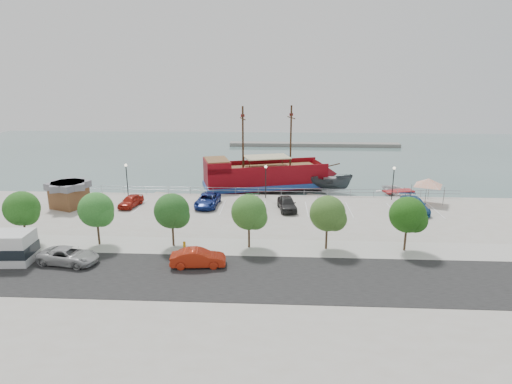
{
  "coord_description": "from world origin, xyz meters",
  "views": [
    {
      "loc": [
        1.57,
        -46.36,
        15.22
      ],
      "look_at": [
        -1.0,
        2.0,
        2.0
      ],
      "focal_mm": 30.0,
      "sensor_mm": 36.0,
      "label": 1
    }
  ],
  "objects": [
    {
      "name": "dock_east",
      "position": [
        16.28,
        9.2,
        -0.81
      ],
      "size": [
        6.86,
        3.46,
        0.38
      ],
      "primitive_type": "cube",
      "rotation": [
        0.0,
        0.0,
        0.25
      ],
      "color": "gray",
      "rests_on": "ground"
    },
    {
      "name": "tree_f",
      "position": [
        13.15,
        -10.07,
        3.3
      ],
      "size": [
        3.3,
        3.2,
        5.0
      ],
      "color": "#473321",
      "rests_on": "sidewalk"
    },
    {
      "name": "far_shore",
      "position": [
        10.0,
        55.0,
        -0.6
      ],
      "size": [
        40.0,
        3.0,
        0.8
      ],
      "primitive_type": "cube",
      "color": "gray",
      "rests_on": "ground"
    },
    {
      "name": "parked_car_a",
      "position": [
        -16.05,
        1.91,
        0.7
      ],
      "size": [
        2.39,
        4.33,
        1.39
      ],
      "primitive_type": "imported",
      "rotation": [
        0.0,
        0.0,
        -0.19
      ],
      "color": "#A31F13",
      "rests_on": "land_slab"
    },
    {
      "name": "tree_a",
      "position": [
        -21.85,
        -10.07,
        3.3
      ],
      "size": [
        3.3,
        3.2,
        5.0
      ],
      "color": "#473321",
      "rests_on": "sidewalk"
    },
    {
      "name": "tree_e",
      "position": [
        6.15,
        -10.07,
        3.3
      ],
      "size": [
        3.3,
        3.2,
        5.0
      ],
      "color": "#473321",
      "rests_on": "sidewalk"
    },
    {
      "name": "shed",
      "position": [
        -23.25,
        1.31,
        1.64
      ],
      "size": [
        4.86,
        4.86,
        3.08
      ],
      "rotation": [
        0.0,
        0.0,
        -0.38
      ],
      "color": "brown",
      "rests_on": "land_slab"
    },
    {
      "name": "canopy_tent",
      "position": [
        19.91,
        5.24,
        3.12
      ],
      "size": [
        5.58,
        5.58,
        3.59
      ],
      "rotation": [
        0.0,
        0.0,
        0.37
      ],
      "color": "slate",
      "rests_on": "land_slab"
    },
    {
      "name": "dock_mid",
      "position": [
        8.55,
        9.2,
        -0.81
      ],
      "size": [
        6.92,
        4.32,
        0.38
      ],
      "primitive_type": "cube",
      "rotation": [
        0.0,
        0.0,
        -0.39
      ],
      "color": "gray",
      "rests_on": "ground"
    },
    {
      "name": "street_van",
      "position": [
        -15.82,
        -14.26,
        0.69
      ],
      "size": [
        5.29,
        3.03,
        1.39
      ],
      "primitive_type": "imported",
      "rotation": [
        0.0,
        0.0,
        1.42
      ],
      "color": "#A4A4A4",
      "rests_on": "street"
    },
    {
      "name": "sidewalk",
      "position": [
        0.0,
        -10.0,
        0.01
      ],
      "size": [
        100.0,
        4.0,
        0.05
      ],
      "primitive_type": "cube",
      "color": "#A9A69D",
      "rests_on": "land_slab"
    },
    {
      "name": "ground",
      "position": [
        0.0,
        0.0,
        -1.0
      ],
      "size": [
        160.0,
        160.0,
        0.0
      ],
      "primitive_type": "plane",
      "color": "#4B6964"
    },
    {
      "name": "parked_car_h",
      "position": [
        17.34,
        1.72,
        0.8
      ],
      "size": [
        2.52,
        5.63,
        1.6
      ],
      "primitive_type": "imported",
      "rotation": [
        0.0,
        0.0,
        0.05
      ],
      "color": "#22568B",
      "rests_on": "land_slab"
    },
    {
      "name": "lamp_post_mid",
      "position": [
        0.0,
        6.5,
        2.94
      ],
      "size": [
        0.36,
        0.36,
        4.28
      ],
      "color": "black",
      "rests_on": "land_slab"
    },
    {
      "name": "fire_hydrant",
      "position": [
        -6.8,
        -10.8,
        0.43
      ],
      "size": [
        0.27,
        0.27,
        0.79
      ],
      "rotation": [
        0.0,
        0.0,
        -0.03
      ],
      "color": "orange",
      "rests_on": "sidewalk"
    },
    {
      "name": "land_slab",
      "position": [
        0.0,
        -21.0,
        -0.6
      ],
      "size": [
        100.0,
        58.0,
        1.2
      ],
      "primitive_type": "cube",
      "color": "#9F9688",
      "rests_on": "ground"
    },
    {
      "name": "speedboat",
      "position": [
        17.88,
        10.35,
        -0.33
      ],
      "size": [
        6.03,
        7.39,
        1.34
      ],
      "primitive_type": "imported",
      "rotation": [
        0.0,
        0.0,
        0.24
      ],
      "color": "white",
      "rests_on": "ground"
    },
    {
      "name": "lamp_post_left",
      "position": [
        -18.0,
        6.5,
        2.94
      ],
      "size": [
        0.36,
        0.36,
        4.28
      ],
      "color": "black",
      "rests_on": "land_slab"
    },
    {
      "name": "dock_west",
      "position": [
        -12.54,
        9.2,
        -0.81
      ],
      "size": [
        7.01,
        3.6,
        0.39
      ],
      "primitive_type": "cube",
      "rotation": [
        0.0,
        0.0,
        -0.26
      ],
      "color": "gray",
      "rests_on": "ground"
    },
    {
      "name": "patrol_boat",
      "position": [
        8.92,
        13.11,
        0.23
      ],
      "size": [
        6.6,
        3.11,
        2.46
      ],
      "primitive_type": "imported",
      "rotation": [
        0.0,
        0.0,
        1.46
      ],
      "color": "#3B4146",
      "rests_on": "ground"
    },
    {
      "name": "parked_car_c",
      "position": [
        -6.87,
        2.56,
        0.74
      ],
      "size": [
        2.71,
        5.46,
        1.49
      ],
      "primitive_type": "imported",
      "rotation": [
        0.0,
        0.0,
        -0.05
      ],
      "color": "navy",
      "rests_on": "land_slab"
    },
    {
      "name": "parked_car_b",
      "position": [
        -11.44,
        1.52,
        0.7
      ],
      "size": [
        1.51,
        4.25,
        1.4
      ],
      "primitive_type": "imported",
      "rotation": [
        0.0,
        0.0,
        -0.01
      ],
      "color": "#B2B4B8",
      "rests_on": "land_slab"
    },
    {
      "name": "pirate_ship",
      "position": [
        1.1,
        13.89,
        1.14
      ],
      "size": [
        20.6,
        10.82,
        12.75
      ],
      "rotation": [
        0.0,
        0.0,
        0.29
      ],
      "color": "maroon",
      "rests_on": "ground"
    },
    {
      "name": "street",
      "position": [
        0.0,
        -16.0,
        0.01
      ],
      "size": [
        100.0,
        8.0,
        0.04
      ],
      "primitive_type": "cube",
      "color": "black",
      "rests_on": "land_slab"
    },
    {
      "name": "lamp_post_right",
      "position": [
        16.0,
        6.5,
        2.94
      ],
      "size": [
        0.36,
        0.36,
        4.28
      ],
      "color": "black",
      "rests_on": "land_slab"
    },
    {
      "name": "parked_car_f",
      "position": [
        6.93,
        1.77,
        0.75
      ],
      "size": [
        2.26,
        4.76,
        1.51
      ],
      "primitive_type": "imported",
      "rotation": [
        0.0,
        0.0,
        -0.15
      ],
      "color": "silver",
      "rests_on": "land_slab"
    },
    {
      "name": "seawall_railing",
      "position": [
        0.0,
        7.8,
        0.53
      ],
      "size": [
        50.0,
        0.06,
        1.0
      ],
      "color": "gray",
      "rests_on": "land_slab"
    },
    {
      "name": "parked_car_d",
      "position": [
        -1.81,
        1.26,
        0.72
      ],
      "size": [
        2.72,
        5.22,
        1.44
      ],
      "primitive_type": "imported",
      "rotation": [
        0.0,
        0.0,
        -0.14
      ],
      "color": "#14391D",
      "rests_on": "land_slab"
    },
    {
      "name": "street_sedan",
      "position": [
        -4.91,
        -14.24,
        0.74
      ],
      "size": [
        4.66,
        2.05,
        1.49
      ],
      "primitive_type": "imported",
      "rotation": [
        0.0,
        0.0,
        1.68
      ],
      "color": "#B62711",
      "rests_on": "street"
    },
    {
      "name": "tree_d",
      "position": [
        -0.85,
        -10.07,
        3.3
      ],
      "size": [
        3.3,
        3.2,
        5.0
      ],
      "color": "#473321",
      "rests_on": "sidewalk"
    },
    {
      "name": "parked_car_e",
      "position": [
        2.64,
        1.53,
        0.8
      ],
      "size": [
        2.56,
        4.91,
        1.6
      ],
      "primitive_type": "imported",
      "rotation": [
        0.0,
        0.0,
        0.15
      ],
      "color": "#252525",
      "rests_on": "land_slab"
    },
    {
      "name": "tree_c",
      "position": [
        -7.85,
        -10.07,
        3.3
      ],
      "size": [
        3.3,
        3.2,
        5.0
      ],
      "color": "#473321",
      "rests_on": "sidewalk"
    },
    {
      "name": "tree_b",
      "position": [
        -14.85,
        -10.07,
        3.3
      ],
      "size": [
        3.3,
        3.2,
        5.0
      ],
      "color": "#473321",
      "rests_on": "sidewalk"
    }
  ]
}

